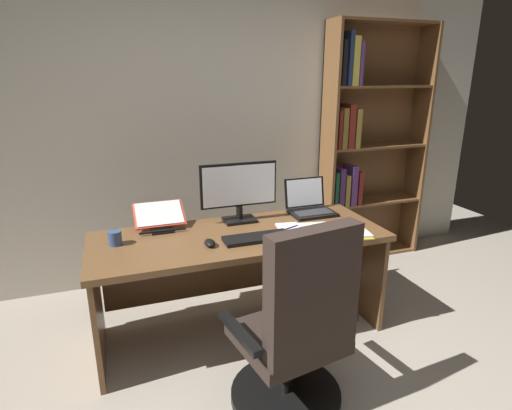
# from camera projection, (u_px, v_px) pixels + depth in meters

# --- Properties ---
(wall_back) EXTENTS (5.33, 0.12, 2.70)m
(wall_back) POSITION_uv_depth(u_px,v_px,m) (213.00, 119.00, 3.47)
(wall_back) COLOR beige
(wall_back) RESTS_ON ground
(desk) EXTENTS (1.88, 0.72, 0.72)m
(desk) POSITION_uv_depth(u_px,v_px,m) (237.00, 256.00, 2.80)
(desk) COLOR brown
(desk) RESTS_ON ground
(bookshelf) EXTENTS (1.00, 0.27, 2.14)m
(bookshelf) POSITION_uv_depth(u_px,v_px,m) (361.00, 155.00, 3.81)
(bookshelf) COLOR brown
(bookshelf) RESTS_ON ground
(office_chair) EXTENTS (0.67, 0.60, 1.06)m
(office_chair) POSITION_uv_depth(u_px,v_px,m) (297.00, 336.00, 2.07)
(office_chair) COLOR black
(office_chair) RESTS_ON ground
(monitor) EXTENTS (0.54, 0.16, 0.41)m
(monitor) POSITION_uv_depth(u_px,v_px,m) (239.00, 192.00, 2.84)
(monitor) COLOR black
(monitor) RESTS_ON desk
(laptop) EXTENTS (0.32, 0.28, 0.24)m
(laptop) POSITION_uv_depth(u_px,v_px,m) (310.00, 206.00, 3.07)
(laptop) COLOR black
(laptop) RESTS_ON desk
(keyboard) EXTENTS (0.42, 0.15, 0.02)m
(keyboard) POSITION_uv_depth(u_px,v_px,m) (257.00, 238.00, 2.57)
(keyboard) COLOR black
(keyboard) RESTS_ON desk
(computer_mouse) EXTENTS (0.06, 0.10, 0.04)m
(computer_mouse) POSITION_uv_depth(u_px,v_px,m) (210.00, 243.00, 2.47)
(computer_mouse) COLOR black
(computer_mouse) RESTS_ON desk
(reading_stand_with_book) EXTENTS (0.33, 0.28, 0.14)m
(reading_stand_with_book) POSITION_uv_depth(u_px,v_px,m) (160.00, 216.00, 2.77)
(reading_stand_with_book) COLOR black
(reading_stand_with_book) RESTS_ON desk
(open_binder) EXTENTS (0.47, 0.39, 0.02)m
(open_binder) POSITION_uv_depth(u_px,v_px,m) (334.00, 231.00, 2.69)
(open_binder) COLOR yellow
(open_binder) RESTS_ON desk
(notepad) EXTENTS (0.18, 0.23, 0.01)m
(notepad) POSITION_uv_depth(u_px,v_px,m) (290.00, 228.00, 2.75)
(notepad) COLOR silver
(notepad) RESTS_ON desk
(pen) EXTENTS (0.13, 0.06, 0.01)m
(pen) POSITION_uv_depth(u_px,v_px,m) (293.00, 227.00, 2.75)
(pen) COLOR navy
(pen) RESTS_ON notepad
(coffee_mug) EXTENTS (0.08, 0.08, 0.09)m
(coffee_mug) POSITION_uv_depth(u_px,v_px,m) (115.00, 238.00, 2.48)
(coffee_mug) COLOR #334C7A
(coffee_mug) RESTS_ON desk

